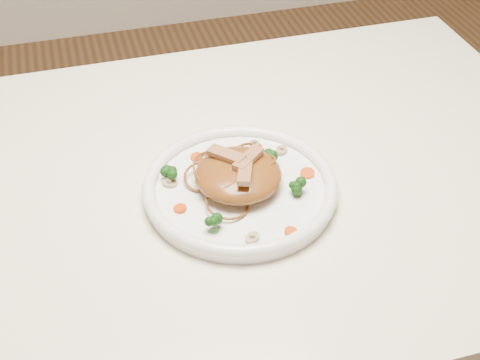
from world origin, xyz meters
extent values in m
cube|color=#EEE4CA|center=(0.00, 0.00, 0.73)|extent=(1.20, 0.80, 0.04)
cylinder|color=brown|center=(0.54, 0.34, 0.35)|extent=(0.06, 0.06, 0.71)
cylinder|color=white|center=(0.02, -0.05, 0.76)|extent=(0.31, 0.31, 0.02)
ellipsoid|color=brown|center=(0.02, -0.05, 0.79)|extent=(0.15, 0.15, 0.04)
cube|color=tan|center=(0.03, -0.05, 0.81)|extent=(0.06, 0.05, 0.01)
cube|color=tan|center=(0.00, -0.03, 0.81)|extent=(0.05, 0.06, 0.01)
cube|color=tan|center=(0.02, -0.07, 0.81)|extent=(0.04, 0.06, 0.01)
cylinder|color=red|center=(0.07, 0.03, 0.77)|extent=(0.03, 0.03, 0.00)
cylinder|color=red|center=(-0.08, -0.08, 0.77)|extent=(0.02, 0.02, 0.00)
cylinder|color=red|center=(0.12, -0.05, 0.77)|extent=(0.03, 0.03, 0.00)
cylinder|color=red|center=(-0.03, 0.03, 0.77)|extent=(0.02, 0.02, 0.00)
cylinder|color=red|center=(0.06, -0.17, 0.77)|extent=(0.02, 0.02, 0.00)
cylinder|color=tan|center=(0.00, -0.16, 0.77)|extent=(0.03, 0.03, 0.01)
cylinder|color=tan|center=(0.10, 0.01, 0.77)|extent=(0.03, 0.03, 0.01)
cylinder|color=tan|center=(-0.08, -0.02, 0.77)|extent=(0.03, 0.03, 0.01)
cylinder|color=tan|center=(0.07, 0.04, 0.77)|extent=(0.03, 0.03, 0.01)
camera|label=1|loc=(-0.18, -0.76, 1.40)|focal=48.79mm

